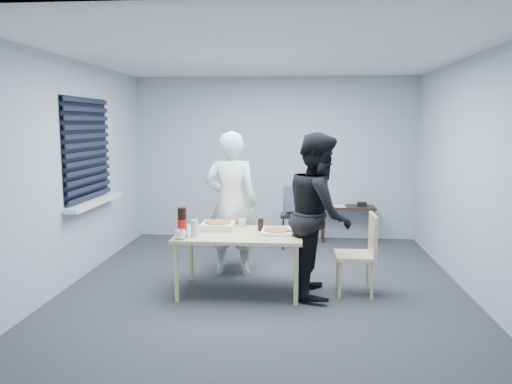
# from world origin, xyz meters

# --- Properties ---
(room) EXTENTS (5.00, 5.00, 5.00)m
(room) POSITION_xyz_m (-2.20, 0.40, 1.44)
(room) COLOR #2A292E
(room) RESTS_ON ground
(dining_table) EXTENTS (1.37, 0.87, 0.67)m
(dining_table) POSITION_xyz_m (-0.27, -0.23, 0.61)
(dining_table) COLOR beige
(dining_table) RESTS_ON ground
(chair_far) EXTENTS (0.42, 0.42, 0.89)m
(chair_far) POSITION_xyz_m (-0.41, 0.74, 0.51)
(chair_far) COLOR beige
(chair_far) RESTS_ON ground
(chair_right) EXTENTS (0.42, 0.42, 0.89)m
(chair_right) POSITION_xyz_m (1.08, -0.20, 0.51)
(chair_right) COLOR beige
(chair_right) RESTS_ON ground
(person_white) EXTENTS (0.65, 0.42, 1.77)m
(person_white) POSITION_xyz_m (-0.45, 0.44, 0.89)
(person_white) COLOR silver
(person_white) RESTS_ON ground
(person_black) EXTENTS (0.47, 0.86, 1.77)m
(person_black) POSITION_xyz_m (0.60, -0.22, 0.89)
(person_black) COLOR black
(person_black) RESTS_ON ground
(side_table) EXTENTS (0.85, 0.38, 0.57)m
(side_table) POSITION_xyz_m (1.17, 2.28, 0.49)
(side_table) COLOR #311F18
(side_table) RESTS_ON ground
(stool) EXTENTS (0.37, 0.37, 0.52)m
(stool) POSITION_xyz_m (0.31, 1.79, 0.41)
(stool) COLOR black
(stool) RESTS_ON ground
(backpack) EXTENTS (0.30, 0.22, 0.42)m
(backpack) POSITION_xyz_m (0.31, 1.78, 0.72)
(backpack) COLOR #565B63
(backpack) RESTS_ON stool
(pizza_box_a) EXTENTS (0.36, 0.36, 0.09)m
(pizza_box_a) POSITION_xyz_m (-0.53, -0.05, 0.71)
(pizza_box_a) COLOR white
(pizza_box_a) RESTS_ON dining_table
(pizza_box_b) EXTENTS (0.33, 0.33, 0.05)m
(pizza_box_b) POSITION_xyz_m (0.15, -0.23, 0.69)
(pizza_box_b) COLOR white
(pizza_box_b) RESTS_ON dining_table
(mug_a) EXTENTS (0.17, 0.17, 0.10)m
(mug_a) POSITION_xyz_m (-0.85, -0.57, 0.71)
(mug_a) COLOR white
(mug_a) RESTS_ON dining_table
(mug_b) EXTENTS (0.10, 0.10, 0.09)m
(mug_b) POSITION_xyz_m (-0.28, 0.09, 0.71)
(mug_b) COLOR white
(mug_b) RESTS_ON dining_table
(cola_glass) EXTENTS (0.08, 0.08, 0.14)m
(cola_glass) POSITION_xyz_m (-0.04, -0.09, 0.74)
(cola_glass) COLOR black
(cola_glass) RESTS_ON dining_table
(soda_bottle) EXTENTS (0.10, 0.10, 0.32)m
(soda_bottle) POSITION_xyz_m (-0.85, -0.47, 0.82)
(soda_bottle) COLOR black
(soda_bottle) RESTS_ON dining_table
(plastic_cups) EXTENTS (0.10, 0.10, 0.18)m
(plastic_cups) POSITION_xyz_m (-0.72, -0.45, 0.76)
(plastic_cups) COLOR silver
(plastic_cups) RESTS_ON dining_table
(rubber_band) EXTENTS (0.07, 0.07, 0.00)m
(rubber_band) POSITION_xyz_m (0.03, -0.57, 0.67)
(rubber_band) COLOR red
(rubber_band) RESTS_ON dining_table
(papers) EXTENTS (0.24, 0.31, 0.00)m
(papers) POSITION_xyz_m (1.02, 2.28, 0.57)
(papers) COLOR white
(papers) RESTS_ON side_table
(black_box) EXTENTS (0.17, 0.14, 0.06)m
(black_box) POSITION_xyz_m (1.39, 2.29, 0.60)
(black_box) COLOR black
(black_box) RESTS_ON side_table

